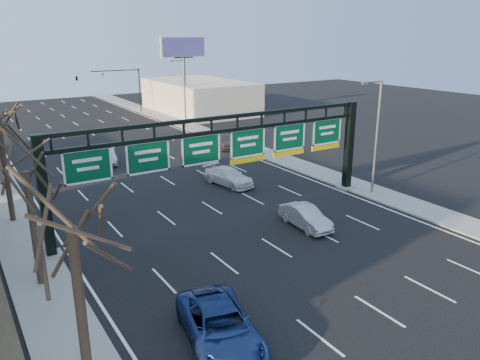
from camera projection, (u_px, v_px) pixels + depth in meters
ground at (297, 261)px, 26.59m from camera, size 160.00×160.00×0.00m
sidewalk_left at (4, 200)px, 36.13m from camera, size 3.00×120.00×0.12m
sidewalk_right at (272, 155)px, 49.23m from camera, size 3.00×120.00×0.12m
lane_markings at (158, 175)px, 42.69m from camera, size 21.60×120.00×0.01m
sign_gantry at (227, 152)px, 31.73m from camera, size 24.60×1.20×7.20m
building_right_distant at (199, 96)px, 76.33m from camera, size 12.00×20.00×5.00m
tree_near at (67, 197)px, 14.58m from camera, size 3.60×3.60×8.86m
tree_gantry at (23, 150)px, 21.93m from camera, size 3.60×3.60×8.48m
streetlight_near at (376, 131)px, 36.28m from camera, size 2.15×0.22×9.00m
streetlight_far at (184, 89)px, 63.65m from camera, size 2.15×0.22×9.00m
billboard_right at (183, 57)px, 67.77m from camera, size 7.00×0.50×12.00m
traffic_signal_mast at (101, 80)px, 72.14m from camera, size 10.16×0.54×7.00m
car_blue_suv at (220, 327)px, 19.23m from camera, size 3.90×6.29×1.62m
car_silver_sedan at (305, 217)px, 31.03m from camera, size 1.74×4.38×1.42m
car_white_wagon at (229, 176)px, 39.76m from camera, size 2.92×5.25×1.44m
car_grey_far at (224, 141)px, 52.63m from camera, size 2.74×5.08×1.64m
car_silver_distant at (106, 156)px, 46.28m from camera, size 2.26×4.69×1.48m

